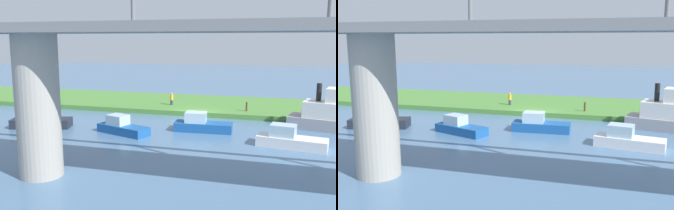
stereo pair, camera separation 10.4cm
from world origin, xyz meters
TOP-DOWN VIEW (x-y plane):
  - ground_plane at (0.00, 0.00)m, footprint 160.00×160.00m
  - grassy_bank at (0.00, -6.00)m, footprint 80.00×12.00m
  - bridge_pylon at (5.06, 18.72)m, footprint 2.46×2.46m
  - bridge_span at (5.06, 18.70)m, footprint 70.39×4.30m
  - person_on_bank at (3.63, -3.43)m, footprint 0.44×0.44m
  - mooring_post at (-4.80, -1.97)m, footprint 0.20×0.20m
  - motorboat_red at (12.50, 8.41)m, footprint 5.45×3.19m
  - skiff_small at (4.55, 8.36)m, footprint 4.86×3.07m
  - houseboat_blue at (-1.65, 5.67)m, footprint 4.97×2.00m
  - pontoon_yellow at (-8.78, 8.59)m, footprint 5.11×2.54m
  - marker_buoy at (10.61, 10.33)m, footprint 0.50×0.50m

SIDE VIEW (x-z plane):
  - ground_plane at x=0.00m, z-range 0.00..0.00m
  - grassy_bank at x=0.00m, z-range 0.00..0.50m
  - marker_buoy at x=10.61m, z-range 0.00..0.50m
  - skiff_small at x=4.55m, z-range -0.22..1.31m
  - houseboat_blue at x=-1.65m, z-range -0.23..1.40m
  - pontoon_yellow at x=-8.78m, z-range -0.23..1.40m
  - motorboat_red at x=12.50m, z-range -0.24..1.47m
  - mooring_post at x=-4.80m, z-range 0.50..1.44m
  - person_on_bank at x=3.63m, z-range 0.51..1.90m
  - bridge_pylon at x=5.06m, z-range 0.00..8.07m
  - bridge_span at x=5.06m, z-range 6.94..10.19m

